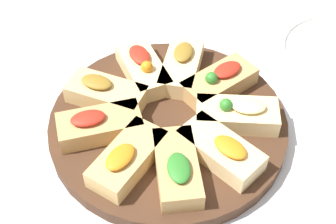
# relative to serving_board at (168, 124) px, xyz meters

# --- Properties ---
(ground_plane) EXTENTS (3.00, 3.00, 0.00)m
(ground_plane) POSITION_rel_serving_board_xyz_m (0.00, 0.00, -0.01)
(ground_plane) COLOR silver
(serving_board) EXTENTS (0.38, 0.38, 0.02)m
(serving_board) POSITION_rel_serving_board_xyz_m (0.00, 0.00, 0.00)
(serving_board) COLOR #422819
(serving_board) RESTS_ON ground_plane
(focaccia_slice_0) EXTENTS (0.11, 0.14, 0.04)m
(focaccia_slice_0) POSITION_rel_serving_board_xyz_m (-0.05, 0.10, 0.03)
(focaccia_slice_0) COLOR #DBB775
(focaccia_slice_0) RESTS_ON serving_board
(focaccia_slice_1) EXTENTS (0.14, 0.11, 0.04)m
(focaccia_slice_1) POSITION_rel_serving_board_xyz_m (-0.10, 0.05, 0.03)
(focaccia_slice_1) COLOR tan
(focaccia_slice_1) RESTS_ON serving_board
(focaccia_slice_2) EXTENTS (0.14, 0.09, 0.04)m
(focaccia_slice_2) POSITION_rel_serving_board_xyz_m (-0.10, -0.03, 0.03)
(focaccia_slice_2) COLOR tan
(focaccia_slice_2) RESTS_ON serving_board
(focaccia_slice_3) EXTENTS (0.12, 0.14, 0.04)m
(focaccia_slice_3) POSITION_rel_serving_board_xyz_m (-0.06, -0.09, 0.03)
(focaccia_slice_3) COLOR tan
(focaccia_slice_3) RESTS_ON serving_board
(focaccia_slice_4) EXTENTS (0.07, 0.13, 0.04)m
(focaccia_slice_4) POSITION_rel_serving_board_xyz_m (0.01, -0.11, 0.03)
(focaccia_slice_4) COLOR #E5C689
(focaccia_slice_4) RESTS_ON serving_board
(focaccia_slice_5) EXTENTS (0.13, 0.13, 0.05)m
(focaccia_slice_5) POSITION_rel_serving_board_xyz_m (0.08, -0.08, 0.03)
(focaccia_slice_5) COLOR #E5C689
(focaccia_slice_5) RESTS_ON serving_board
(focaccia_slice_6) EXTENTS (0.13, 0.07, 0.05)m
(focaccia_slice_6) POSITION_rel_serving_board_xyz_m (0.11, -0.01, 0.03)
(focaccia_slice_6) COLOR tan
(focaccia_slice_6) RESTS_ON serving_board
(focaccia_slice_7) EXTENTS (0.14, 0.12, 0.04)m
(focaccia_slice_7) POSITION_rel_serving_board_xyz_m (0.09, 0.06, 0.03)
(focaccia_slice_7) COLOR #E5C689
(focaccia_slice_7) RESTS_ON serving_board
(focaccia_slice_8) EXTENTS (0.10, 0.14, 0.05)m
(focaccia_slice_8) POSITION_rel_serving_board_xyz_m (0.03, 0.10, 0.03)
(focaccia_slice_8) COLOR #E5C689
(focaccia_slice_8) RESTS_ON serving_board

